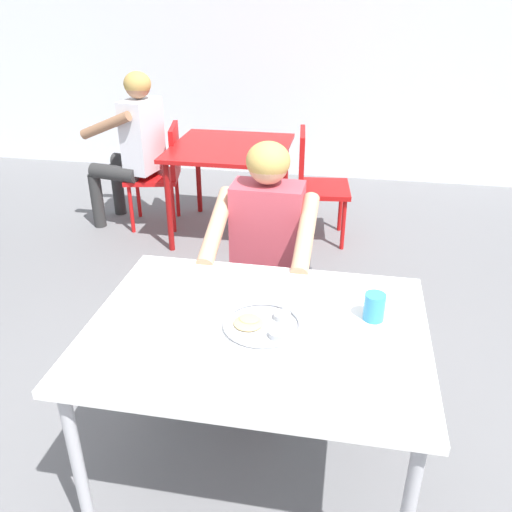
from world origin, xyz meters
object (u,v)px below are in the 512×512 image
(chair_red_left, at_px, (162,169))
(chair_red_right, at_px, (314,179))
(thali_tray, at_px, (263,324))
(patron_background, at_px, (133,138))
(diner_foreground, at_px, (264,246))
(drinking_cup, at_px, (374,306))
(chair_foreground, at_px, (271,265))
(table_background_red, at_px, (230,156))
(table_foreground, at_px, (256,343))

(chair_red_left, xyz_separation_m, chair_red_right, (1.24, -0.07, 0.02))
(thali_tray, bearing_deg, patron_background, 121.38)
(thali_tray, height_order, diner_foreground, diner_foreground)
(chair_red_right, distance_m, patron_background, 1.46)
(drinking_cup, xyz_separation_m, patron_background, (-1.83, 2.25, -0.06))
(thali_tray, distance_m, chair_foreground, 0.97)
(thali_tray, height_order, table_background_red, thali_tray)
(diner_foreground, height_order, chair_red_left, diner_foreground)
(table_foreground, bearing_deg, diner_foreground, 97.51)
(chair_red_left, bearing_deg, drinking_cup, -54.67)
(drinking_cup, relative_size, patron_background, 0.08)
(drinking_cup, relative_size, table_background_red, 0.11)
(table_foreground, distance_m, drinking_cup, 0.44)
(chair_foreground, xyz_separation_m, chair_red_left, (-1.14, 1.50, -0.02))
(table_background_red, bearing_deg, drinking_cup, -64.93)
(chair_red_left, relative_size, chair_red_right, 0.97)
(table_foreground, xyz_separation_m, drinking_cup, (0.41, 0.12, 0.12))
(chair_foreground, relative_size, patron_background, 0.69)
(chair_red_left, bearing_deg, table_background_red, -7.04)
(chair_foreground, distance_m, patron_background, 1.98)
(thali_tray, distance_m, drinking_cup, 0.41)
(diner_foreground, distance_m, chair_red_left, 2.07)
(drinking_cup, distance_m, chair_foreground, 1.00)
(drinking_cup, distance_m, table_background_red, 2.47)
(thali_tray, relative_size, chair_red_left, 0.34)
(chair_foreground, relative_size, diner_foreground, 0.72)
(table_foreground, xyz_separation_m, chair_foreground, (-0.09, 0.93, -0.18))
(table_foreground, height_order, thali_tray, thali_tray)
(diner_foreground, xyz_separation_m, chair_red_left, (-1.13, 1.72, -0.23))
(chair_red_left, xyz_separation_m, patron_background, (-0.20, -0.06, 0.26))
(thali_tray, relative_size, chair_foreground, 0.33)
(chair_foreground, distance_m, chair_red_left, 1.88)
(drinking_cup, xyz_separation_m, table_background_red, (-1.04, 2.23, -0.16))
(chair_red_left, distance_m, chair_red_right, 1.24)
(thali_tray, height_order, chair_foreground, chair_foreground)
(drinking_cup, relative_size, chair_red_left, 0.12)
(drinking_cup, distance_m, chair_red_left, 2.85)
(chair_foreground, xyz_separation_m, table_background_red, (-0.55, 1.43, 0.14))
(table_foreground, relative_size, patron_background, 0.96)
(table_background_red, bearing_deg, thali_tray, -74.34)
(diner_foreground, bearing_deg, table_foreground, -82.49)
(table_foreground, xyz_separation_m, chair_red_left, (-1.23, 2.43, -0.20))
(thali_tray, xyz_separation_m, patron_background, (-1.45, 2.37, -0.02))
(drinking_cup, height_order, chair_red_left, drinking_cup)
(drinking_cup, height_order, chair_foreground, chair_foreground)
(drinking_cup, height_order, diner_foreground, diner_foreground)
(thali_tray, height_order, chair_red_right, chair_red_right)
(patron_background, bearing_deg, table_background_red, -1.16)
(drinking_cup, xyz_separation_m, chair_foreground, (-0.50, 0.81, -0.31))
(drinking_cup, distance_m, chair_red_right, 2.29)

